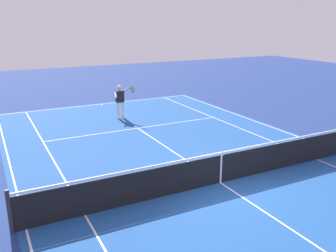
% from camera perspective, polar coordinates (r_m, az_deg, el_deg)
% --- Properties ---
extents(ground_plane, '(60.00, 60.00, 0.00)m').
position_cam_1_polar(ground_plane, '(11.12, 8.21, -8.82)').
color(ground_plane, navy).
extents(court_slab, '(24.20, 11.40, 0.00)m').
position_cam_1_polar(court_slab, '(11.12, 8.21, -8.82)').
color(court_slab, '#1E4C93').
rests_on(court_slab, ground_plane).
extents(court_line_markings, '(23.85, 11.05, 0.01)m').
position_cam_1_polar(court_line_markings, '(11.11, 8.21, -8.80)').
color(court_line_markings, white).
rests_on(court_line_markings, ground_plane).
extents(tennis_net, '(0.10, 11.70, 1.08)m').
position_cam_1_polar(tennis_net, '(10.92, 8.31, -6.48)').
color(tennis_net, '#2D2D33').
rests_on(tennis_net, ground_plane).
extents(tennis_player_near, '(1.05, 0.78, 1.70)m').
position_cam_1_polar(tennis_player_near, '(17.94, -7.52, 4.09)').
color(tennis_player_near, white).
rests_on(tennis_player_near, ground_plane).
extents(tennis_ball, '(0.07, 0.07, 0.07)m').
position_cam_1_polar(tennis_ball, '(11.99, -3.61, -6.57)').
color(tennis_ball, '#CCE01E').
rests_on(tennis_ball, ground_plane).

